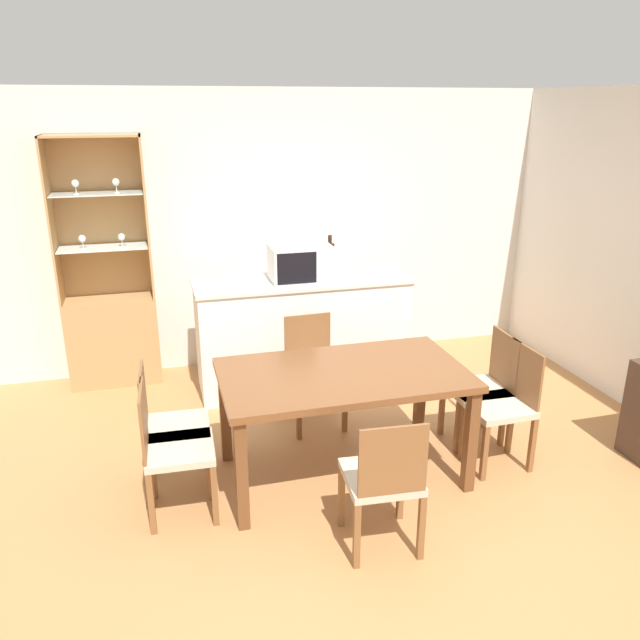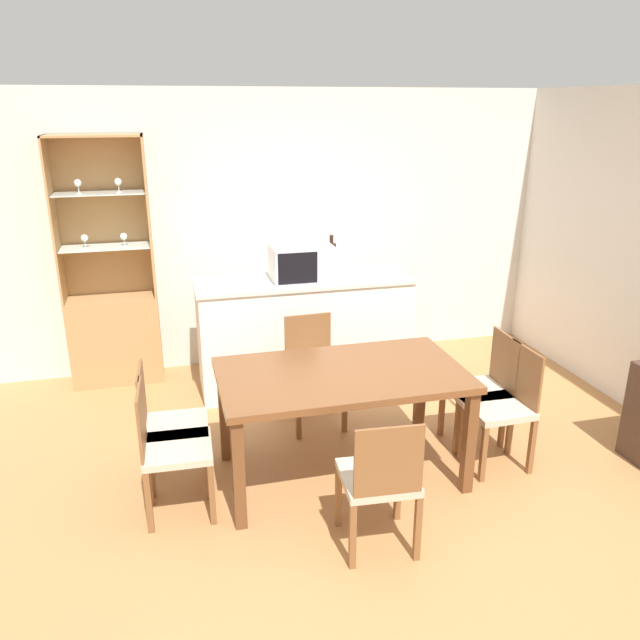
% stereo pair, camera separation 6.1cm
% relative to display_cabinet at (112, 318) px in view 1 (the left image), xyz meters
% --- Properties ---
extents(ground_plane, '(18.00, 18.00, 0.00)m').
position_rel_display_cabinet_xyz_m(ground_plane, '(1.58, -2.44, -0.60)').
color(ground_plane, '#B27A47').
extents(wall_back, '(6.80, 0.06, 2.55)m').
position_rel_display_cabinet_xyz_m(wall_back, '(1.58, 0.19, 0.67)').
color(wall_back, silver).
rests_on(wall_back, ground_plane).
extents(kitchen_counter, '(1.86, 0.60, 0.98)m').
position_rel_display_cabinet_xyz_m(kitchen_counter, '(1.63, -0.52, -0.11)').
color(kitchen_counter, white).
rests_on(kitchen_counter, ground_plane).
extents(display_cabinet, '(0.78, 0.35, 2.17)m').
position_rel_display_cabinet_xyz_m(display_cabinet, '(0.00, 0.00, 0.00)').
color(display_cabinet, tan).
rests_on(display_cabinet, ground_plane).
extents(dining_table, '(1.60, 0.91, 0.77)m').
position_rel_display_cabinet_xyz_m(dining_table, '(1.54, -2.01, 0.07)').
color(dining_table, brown).
rests_on(dining_table, ground_plane).
extents(dining_chair_side_right_far, '(0.42, 0.42, 0.85)m').
position_rel_display_cabinet_xyz_m(dining_chair_side_right_far, '(2.65, -1.87, -0.16)').
color(dining_chair_side_right_far, '#C1B299').
rests_on(dining_chair_side_right_far, ground_plane).
extents(dining_chair_side_right_near, '(0.42, 0.42, 0.85)m').
position_rel_display_cabinet_xyz_m(dining_chair_side_right_near, '(2.65, -2.15, -0.16)').
color(dining_chair_side_right_near, '#C1B299').
rests_on(dining_chair_side_right_near, ground_plane).
extents(dining_chair_side_left_near, '(0.42, 0.42, 0.85)m').
position_rel_display_cabinet_xyz_m(dining_chair_side_left_near, '(0.42, -2.14, -0.16)').
color(dining_chair_side_left_near, '#C1B299').
rests_on(dining_chair_side_left_near, ground_plane).
extents(dining_chair_head_near, '(0.43, 0.43, 0.85)m').
position_rel_display_cabinet_xyz_m(dining_chair_head_near, '(1.53, -2.78, -0.16)').
color(dining_chair_head_near, '#C1B299').
rests_on(dining_chair_head_near, ground_plane).
extents(dining_chair_head_far, '(0.42, 0.42, 0.85)m').
position_rel_display_cabinet_xyz_m(dining_chair_head_far, '(1.53, -1.24, -0.16)').
color(dining_chair_head_far, '#C1B299').
rests_on(dining_chair_head_far, ground_plane).
extents(dining_chair_side_left_far, '(0.43, 0.43, 0.85)m').
position_rel_display_cabinet_xyz_m(dining_chair_side_left_far, '(0.42, -1.87, -0.16)').
color(dining_chair_side_left_far, '#C1B299').
rests_on(dining_chair_side_left_far, ground_plane).
extents(microwave, '(0.51, 0.36, 0.30)m').
position_rel_display_cabinet_xyz_m(microwave, '(1.60, -0.55, 0.53)').
color(microwave, silver).
rests_on(microwave, kitchen_counter).
extents(wine_bottle, '(0.08, 0.08, 0.33)m').
position_rel_display_cabinet_xyz_m(wine_bottle, '(1.93, -0.33, 0.52)').
color(wine_bottle, black).
rests_on(wine_bottle, kitchen_counter).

